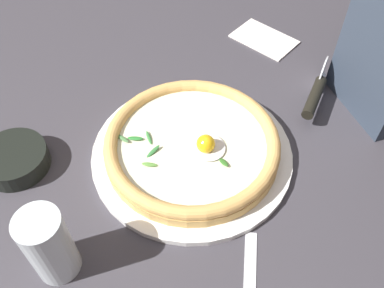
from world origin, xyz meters
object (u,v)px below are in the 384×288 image
Objects in this scene: pizza_cutter at (317,91)px; folded_napkin at (264,38)px; pizza at (192,144)px; side_bowl at (15,159)px; drinking_glass at (51,249)px.

pizza_cutter is 1.00× the size of folded_napkin.
pizza is 0.27m from pizza_cutter.
side_bowl is 0.60m from folded_napkin.
drinking_glass is at bearing -74.28° from pizza.
side_bowl is 0.89× the size of drinking_glass.
pizza is 2.20× the size of folded_napkin.
drinking_glass is 0.93× the size of folded_napkin.
side_bowl is at bearing -179.70° from drinking_glass.
drinking_glass is 0.66m from folded_napkin.
pizza reaches higher than side_bowl.
pizza_cutter is at bearing 87.36° from pizza.
pizza is 2.19× the size of pizza_cutter.
folded_napkin is (-0.28, 0.59, -0.05)m from drinking_glass.
pizza is at bearing 105.72° from drinking_glass.
side_bowl is 0.83× the size of pizza_cutter.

